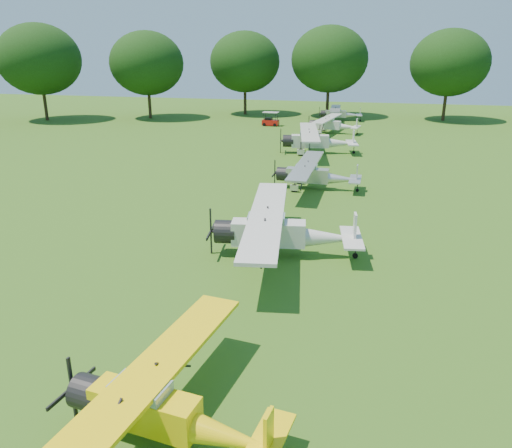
{
  "coord_description": "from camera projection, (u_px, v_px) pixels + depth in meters",
  "views": [
    {
      "loc": [
        6.01,
        -19.37,
        9.37
      ],
      "look_at": [
        0.45,
        2.79,
        1.4
      ],
      "focal_mm": 35.0,
      "sensor_mm": 36.0,
      "label": 1
    }
  ],
  "objects": [
    {
      "name": "aircraft_4",
      "position": [
        314.0,
        173.0,
        35.25
      ],
      "size": [
        6.22,
        9.87,
        1.95
      ],
      "rotation": [
        0.0,
        0.0,
        0.01
      ],
      "color": "silver",
      "rests_on": "ground"
    },
    {
      "name": "tree_belt",
      "position": [
        319.0,
        88.0,
        18.89
      ],
      "size": [
        137.36,
        130.27,
        14.52
      ],
      "color": "#2E2211",
      "rests_on": "ground"
    },
    {
      "name": "golf_cart",
      "position": [
        270.0,
        121.0,
        65.25
      ],
      "size": [
        2.14,
        1.39,
        1.78
      ],
      "rotation": [
        0.0,
        0.0,
        -0.04
      ],
      "color": "red",
      "rests_on": "ground"
    },
    {
      "name": "aircraft_3",
      "position": [
        280.0,
        230.0,
        23.63
      ],
      "size": [
        7.36,
        11.66,
        2.29
      ],
      "rotation": [
        0.0,
        0.0,
        0.16
      ],
      "color": "silver",
      "rests_on": "ground"
    },
    {
      "name": "aircraft_6",
      "position": [
        332.0,
        124.0,
        59.17
      ],
      "size": [
        6.26,
        9.93,
        1.95
      ],
      "rotation": [
        0.0,
        0.0,
        -0.14
      ],
      "color": "silver",
      "rests_on": "ground"
    },
    {
      "name": "aircraft_7",
      "position": [
        339.0,
        113.0,
        69.75
      ],
      "size": [
        6.04,
        9.62,
        1.89
      ],
      "rotation": [
        0.0,
        0.0,
        0.08
      ],
      "color": "silver",
      "rests_on": "ground"
    },
    {
      "name": "ground",
      "position": [
        231.0,
        273.0,
        22.2
      ],
      "size": [
        160.0,
        160.0,
        0.0
      ],
      "primitive_type": "plane",
      "color": "#225615",
      "rests_on": "ground"
    },
    {
      "name": "aircraft_5",
      "position": [
        316.0,
        139.0,
        47.55
      ],
      "size": [
        7.46,
        11.8,
        2.32
      ],
      "rotation": [
        0.0,
        0.0,
        0.17
      ],
      "color": "silver",
      "rests_on": "ground"
    },
    {
      "name": "aircraft_2",
      "position": [
        160.0,
        408.0,
        12.22
      ],
      "size": [
        5.96,
        9.47,
        1.86
      ],
      "rotation": [
        0.0,
        0.0,
        -0.13
      ],
      "color": "yellow",
      "rests_on": "ground"
    }
  ]
}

